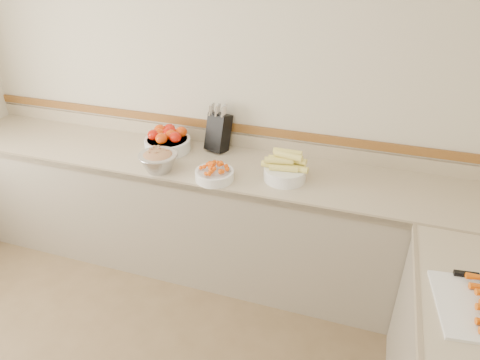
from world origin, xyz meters
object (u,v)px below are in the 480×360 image
(knife_block, at_px, (218,131))
(rhubarb_bowl, at_px, (158,160))
(tomato_bowl, at_px, (167,140))
(cherry_tomato_bowl, at_px, (214,173))
(corn_bowl, at_px, (285,169))

(knife_block, bearing_deg, rhubarb_bowl, -121.82)
(tomato_bowl, relative_size, rhubarb_bowl, 1.28)
(knife_block, height_order, tomato_bowl, knife_block)
(knife_block, xyz_separation_m, tomato_bowl, (-0.35, -0.12, -0.07))
(cherry_tomato_bowl, height_order, rhubarb_bowl, rhubarb_bowl)
(corn_bowl, height_order, rhubarb_bowl, corn_bowl)
(knife_block, height_order, cherry_tomato_bowl, knife_block)
(tomato_bowl, height_order, rhubarb_bowl, tomato_bowl)
(knife_block, distance_m, rhubarb_bowl, 0.51)
(rhubarb_bowl, bearing_deg, tomato_bowl, 105.69)
(rhubarb_bowl, bearing_deg, knife_block, 58.18)
(knife_block, relative_size, corn_bowl, 1.17)
(tomato_bowl, relative_size, corn_bowl, 1.11)
(cherry_tomato_bowl, xyz_separation_m, rhubarb_bowl, (-0.40, -0.00, 0.03))
(knife_block, distance_m, cherry_tomato_bowl, 0.46)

